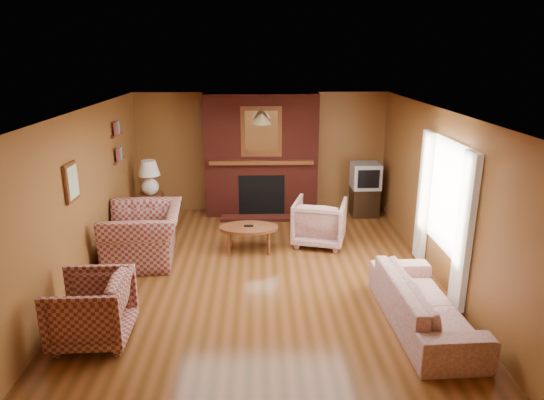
{
  "coord_description": "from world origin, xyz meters",
  "views": [
    {
      "loc": [
        -0.06,
        -6.39,
        3.16
      ],
      "look_at": [
        0.14,
        0.6,
        1.01
      ],
      "focal_mm": 32.0,
      "sensor_mm": 36.0,
      "label": 1
    }
  ],
  "objects_px": {
    "plaid_loveseat": "(144,235)",
    "tv_stand": "(364,201)",
    "floral_sofa": "(424,303)",
    "fireplace": "(261,156)",
    "table_lamp": "(149,176)",
    "side_table": "(152,209)",
    "plaid_armchair": "(91,309)",
    "floral_armchair": "(320,222)",
    "crt_tv": "(366,176)",
    "coffee_table": "(249,229)"
  },
  "relations": [
    {
      "from": "plaid_loveseat",
      "to": "tv_stand",
      "type": "height_order",
      "value": "plaid_loveseat"
    },
    {
      "from": "floral_sofa",
      "to": "fireplace",
      "type": "bearing_deg",
      "value": 21.69
    },
    {
      "from": "floral_sofa",
      "to": "table_lamp",
      "type": "distance_m",
      "value": 5.53
    },
    {
      "from": "side_table",
      "to": "tv_stand",
      "type": "height_order",
      "value": "tv_stand"
    },
    {
      "from": "plaid_loveseat",
      "to": "plaid_armchair",
      "type": "height_order",
      "value": "plaid_loveseat"
    },
    {
      "from": "floral_armchair",
      "to": "crt_tv",
      "type": "distance_m",
      "value": 1.88
    },
    {
      "from": "fireplace",
      "to": "tv_stand",
      "type": "height_order",
      "value": "fireplace"
    },
    {
      "from": "plaid_armchair",
      "to": "floral_armchair",
      "type": "distance_m",
      "value": 4.06
    },
    {
      "from": "floral_armchair",
      "to": "crt_tv",
      "type": "relative_size",
      "value": 1.57
    },
    {
      "from": "coffee_table",
      "to": "side_table",
      "type": "distance_m",
      "value": 2.35
    },
    {
      "from": "plaid_armchair",
      "to": "table_lamp",
      "type": "distance_m",
      "value": 3.99
    },
    {
      "from": "coffee_table",
      "to": "fireplace",
      "type": "bearing_deg",
      "value": 83.39
    },
    {
      "from": "plaid_armchair",
      "to": "crt_tv",
      "type": "distance_m",
      "value": 5.89
    },
    {
      "from": "coffee_table",
      "to": "side_table",
      "type": "bearing_deg",
      "value": 143.07
    },
    {
      "from": "table_lamp",
      "to": "tv_stand",
      "type": "xyz_separation_m",
      "value": [
        4.15,
        0.35,
        -0.65
      ]
    },
    {
      "from": "floral_armchair",
      "to": "coffee_table",
      "type": "height_order",
      "value": "floral_armchair"
    },
    {
      "from": "coffee_table",
      "to": "crt_tv",
      "type": "relative_size",
      "value": 1.77
    },
    {
      "from": "crt_tv",
      "to": "table_lamp",
      "type": "bearing_deg",
      "value": -175.26
    },
    {
      "from": "plaid_loveseat",
      "to": "table_lamp",
      "type": "xyz_separation_m",
      "value": [
        -0.25,
        1.75,
        0.5
      ]
    },
    {
      "from": "fireplace",
      "to": "plaid_loveseat",
      "type": "distance_m",
      "value": 3.03
    },
    {
      "from": "floral_sofa",
      "to": "table_lamp",
      "type": "bearing_deg",
      "value": 44.6
    },
    {
      "from": "side_table",
      "to": "table_lamp",
      "type": "bearing_deg",
      "value": 0.0
    },
    {
      "from": "side_table",
      "to": "table_lamp",
      "type": "relative_size",
      "value": 0.84
    },
    {
      "from": "plaid_loveseat",
      "to": "floral_sofa",
      "type": "relative_size",
      "value": 0.65
    },
    {
      "from": "fireplace",
      "to": "floral_armchair",
      "type": "height_order",
      "value": "fireplace"
    },
    {
      "from": "crt_tv",
      "to": "floral_armchair",
      "type": "bearing_deg",
      "value": -126.2
    },
    {
      "from": "plaid_loveseat",
      "to": "coffee_table",
      "type": "height_order",
      "value": "plaid_loveseat"
    },
    {
      "from": "plaid_loveseat",
      "to": "crt_tv",
      "type": "distance_m",
      "value": 4.44
    },
    {
      "from": "plaid_loveseat",
      "to": "floral_armchair",
      "type": "height_order",
      "value": "plaid_loveseat"
    },
    {
      "from": "fireplace",
      "to": "side_table",
      "type": "height_order",
      "value": "fireplace"
    },
    {
      "from": "plaid_loveseat",
      "to": "crt_tv",
      "type": "height_order",
      "value": "crt_tv"
    },
    {
      "from": "floral_armchair",
      "to": "side_table",
      "type": "distance_m",
      "value": 3.27
    },
    {
      "from": "floral_armchair",
      "to": "table_lamp",
      "type": "height_order",
      "value": "table_lamp"
    },
    {
      "from": "plaid_loveseat",
      "to": "crt_tv",
      "type": "xyz_separation_m",
      "value": [
        3.9,
        2.09,
        0.39
      ]
    },
    {
      "from": "floral_sofa",
      "to": "side_table",
      "type": "height_order",
      "value": "floral_sofa"
    },
    {
      "from": "plaid_loveseat",
      "to": "side_table",
      "type": "relative_size",
      "value": 2.35
    },
    {
      "from": "floral_sofa",
      "to": "side_table",
      "type": "xyz_separation_m",
      "value": [
        -4.0,
        3.76,
        -0.02
      ]
    },
    {
      "from": "plaid_loveseat",
      "to": "tv_stand",
      "type": "relative_size",
      "value": 2.31
    },
    {
      "from": "table_lamp",
      "to": "plaid_loveseat",
      "type": "bearing_deg",
      "value": -81.85
    },
    {
      "from": "plaid_armchair",
      "to": "table_lamp",
      "type": "xyz_separation_m",
      "value": [
        -0.15,
        3.95,
        0.54
      ]
    },
    {
      "from": "floral_sofa",
      "to": "tv_stand",
      "type": "xyz_separation_m",
      "value": [
        0.15,
        4.11,
        -0.01
      ]
    },
    {
      "from": "plaid_loveseat",
      "to": "coffee_table",
      "type": "relative_size",
      "value": 1.37
    },
    {
      "from": "floral_sofa",
      "to": "crt_tv",
      "type": "bearing_deg",
      "value": -4.27
    },
    {
      "from": "fireplace",
      "to": "coffee_table",
      "type": "bearing_deg",
      "value": -96.61
    },
    {
      "from": "floral_armchair",
      "to": "tv_stand",
      "type": "distance_m",
      "value": 1.84
    },
    {
      "from": "coffee_table",
      "to": "side_table",
      "type": "relative_size",
      "value": 1.72
    },
    {
      "from": "plaid_loveseat",
      "to": "side_table",
      "type": "height_order",
      "value": "plaid_loveseat"
    },
    {
      "from": "table_lamp",
      "to": "side_table",
      "type": "bearing_deg",
      "value": 0.0
    },
    {
      "from": "side_table",
      "to": "crt_tv",
      "type": "xyz_separation_m",
      "value": [
        4.15,
        0.34,
        0.54
      ]
    },
    {
      "from": "floral_sofa",
      "to": "coffee_table",
      "type": "bearing_deg",
      "value": 39.95
    }
  ]
}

